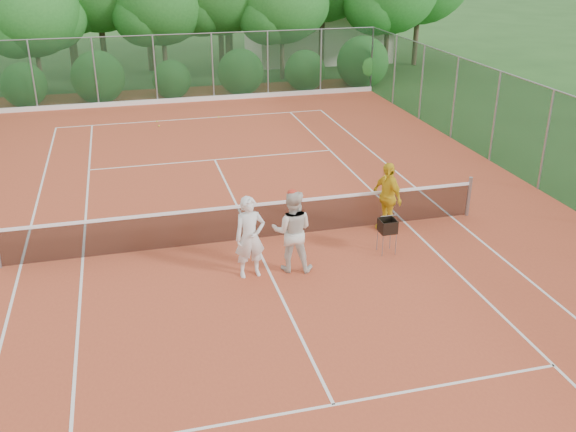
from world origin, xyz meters
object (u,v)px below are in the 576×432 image
object	(u,v)px
player_center_grp	(292,231)
player_yellow	(387,196)
ball_hopper	(388,227)
player_white	(250,237)

from	to	relation	value
player_center_grp	player_yellow	bearing A→B (deg)	27.27
player_center_grp	ball_hopper	xyz separation A→B (m)	(2.40, 0.23, -0.28)
player_yellow	ball_hopper	distance (m)	1.37
player_yellow	player_white	bearing A→B (deg)	-82.75
player_white	ball_hopper	size ratio (longest dim) A/B	2.19
player_white	player_center_grp	distance (m)	0.97
player_center_grp	ball_hopper	bearing A→B (deg)	5.56
player_center_grp	ball_hopper	size ratio (longest dim) A/B	2.26
player_yellow	player_center_grp	bearing A→B (deg)	-77.16
ball_hopper	player_white	bearing A→B (deg)	-163.43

